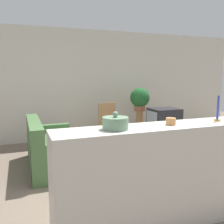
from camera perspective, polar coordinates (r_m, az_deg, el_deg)
name	(u,v)px	position (r m, az deg, el deg)	size (l,w,h in m)	color
ground_plane	(142,200)	(3.42, 6.77, -19.33)	(14.00, 14.00, 0.00)	#756656
wall_back	(79,85)	(6.28, -7.53, 6.13)	(9.00, 0.06, 2.70)	beige
couch	(51,150)	(4.51, -13.70, -8.44)	(0.82, 1.61, 0.84)	#476B3D
tv_stand	(164,138)	(5.73, 11.71, -5.75)	(0.76, 0.56, 0.41)	#9E754C
television	(164,119)	(5.64, 11.79, -1.48)	(0.63, 0.53, 0.45)	#232328
wooden_chair	(109,123)	(5.64, -0.77, -2.59)	(0.44, 0.44, 0.97)	#9E754C
plant_stand	(139,125)	(6.26, 6.29, -3.00)	(0.17, 0.17, 0.72)	#9E754C
potted_plant	(140,98)	(6.16, 6.39, 3.11)	(0.48, 0.48, 0.57)	#8E5B3D
foreground_counter	(165,175)	(2.79, 11.98, -13.89)	(2.37, 0.44, 1.08)	beige
decorative_bowl	(115,123)	(2.37, 0.78, -2.53)	(0.25, 0.25, 0.17)	gray
candle_jar	(171,121)	(2.66, 13.30, -2.08)	(0.10, 0.10, 0.07)	#C6844C
candlestick	(218,112)	(3.03, 22.99, -0.09)	(0.07, 0.07, 0.29)	#B7933D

